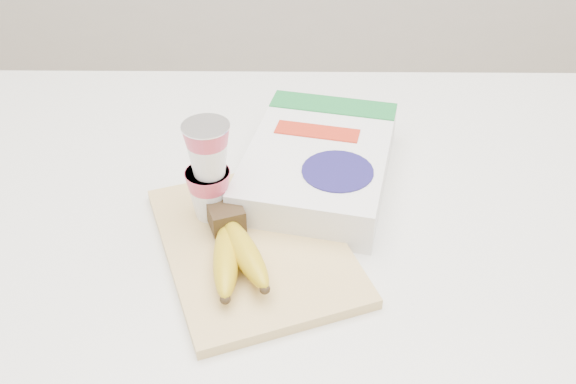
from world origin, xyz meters
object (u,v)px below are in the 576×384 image
object	(u,v)px
table	(283,384)
cereal_box	(319,163)
yogurt_stack	(208,169)
cutting_board	(254,244)
bananas	(234,250)

from	to	relation	value
table	cereal_box	world-z (taller)	cereal_box
cereal_box	table	bearing A→B (deg)	-131.46
table	cereal_box	bearing A→B (deg)	36.02
cereal_box	yogurt_stack	bearing A→B (deg)	-133.12
cutting_board	cereal_box	distance (m)	0.20
cutting_board	bananas	xyz separation A→B (m)	(-0.02, -0.04, 0.03)
table	yogurt_stack	distance (m)	0.60
cereal_box	bananas	bearing A→B (deg)	-107.36
bananas	table	bearing A→B (deg)	69.65
cutting_board	yogurt_stack	world-z (taller)	yogurt_stack
table	yogurt_stack	bearing A→B (deg)	-146.61
yogurt_stack	cereal_box	world-z (taller)	yogurt_stack
bananas	cereal_box	distance (m)	0.24
table	cutting_board	size ratio (longest dim) A/B	3.90
table	bananas	world-z (taller)	bananas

